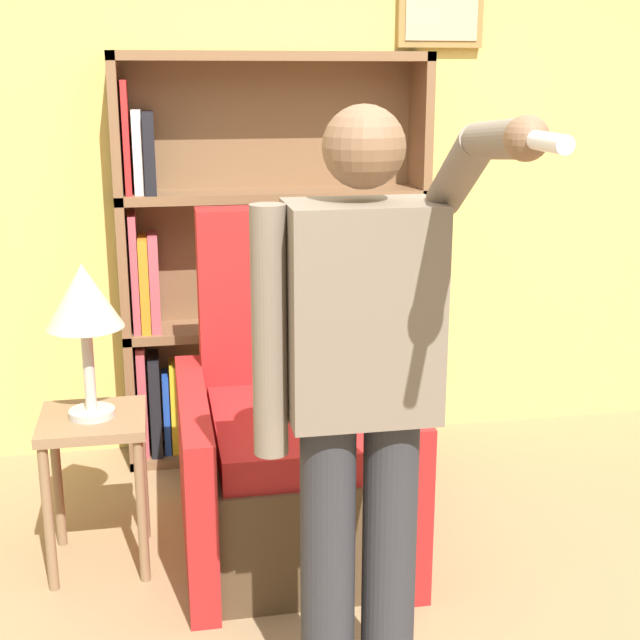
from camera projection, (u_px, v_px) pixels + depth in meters
wall_back at (297, 149)px, 4.09m from camera, size 8.00×0.11×2.80m
bookcase at (249, 268)px, 4.04m from camera, size 1.38×0.28×1.83m
armchair at (288, 449)px, 3.36m from camera, size 0.81×0.94×1.24m
person_standing at (361, 391)px, 2.30m from camera, size 0.53×0.78×1.67m
side_table at (95, 448)px, 3.17m from camera, size 0.37×0.37×0.57m
table_lamp at (84, 303)px, 3.03m from camera, size 0.26×0.26×0.55m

